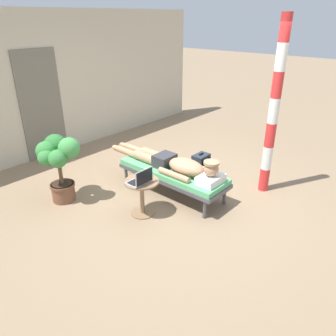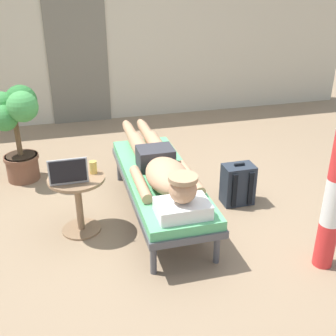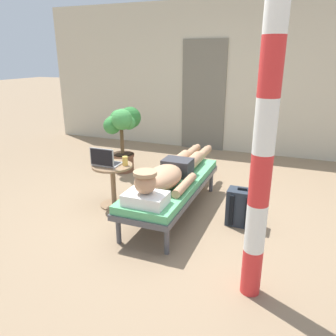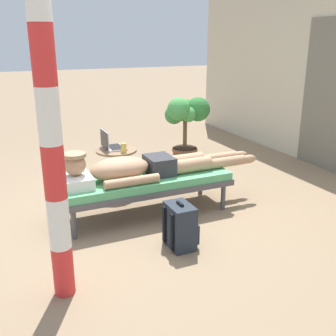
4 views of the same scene
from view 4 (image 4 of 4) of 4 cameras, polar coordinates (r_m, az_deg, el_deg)
ground_plane at (r=4.23m, az=-3.93°, el=-6.82°), size 40.00×40.00×0.00m
house_door_panel at (r=5.97m, az=21.67°, el=9.59°), size 0.84×0.03×2.04m
lounge_chair at (r=4.15m, az=-3.33°, el=-2.10°), size 0.61×1.81×0.42m
person_reclining at (r=4.09m, az=-3.82°, el=0.12°), size 0.53×2.17×0.33m
side_table at (r=4.79m, az=-7.34°, el=0.70°), size 0.48×0.48×0.52m
laptop at (r=4.77m, az=-8.25°, el=3.41°), size 0.31×0.24×0.23m
drink_glass at (r=4.60m, az=-6.34°, el=2.89°), size 0.06×0.06×0.11m
backpack at (r=3.56m, az=1.76°, el=-8.31°), size 0.30×0.26×0.42m
potted_plant at (r=5.61m, az=2.60°, el=6.67°), size 0.54×0.64×1.02m
porch_post at (r=2.66m, az=-16.66°, el=7.11°), size 0.15×0.15×2.62m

